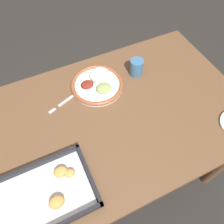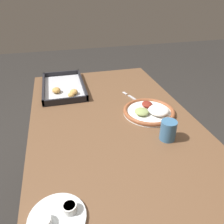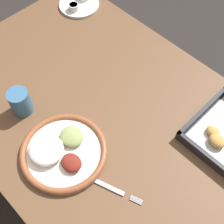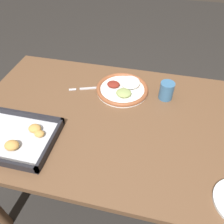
{
  "view_description": "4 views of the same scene",
  "coord_description": "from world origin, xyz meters",
  "px_view_note": "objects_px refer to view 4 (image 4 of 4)",
  "views": [
    {
      "loc": [
        0.22,
        0.47,
        1.54
      ],
      "look_at": [
        -0.0,
        0.0,
        0.76
      ],
      "focal_mm": 35.0,
      "sensor_mm": 36.0,
      "label": 1
    },
    {
      "loc": [
        -0.86,
        0.22,
        1.29
      ],
      "look_at": [
        -0.0,
        0.0,
        0.76
      ],
      "focal_mm": 35.0,
      "sensor_mm": 36.0,
      "label": 2
    },
    {
      "loc": [
        0.36,
        -0.36,
        1.56
      ],
      "look_at": [
        -0.0,
        0.0,
        0.76
      ],
      "focal_mm": 50.0,
      "sensor_mm": 36.0,
      "label": 3
    },
    {
      "loc": [
        -0.15,
        0.64,
        1.41
      ],
      "look_at": [
        -0.0,
        0.0,
        0.76
      ],
      "focal_mm": 35.0,
      "sensor_mm": 36.0,
      "label": 4
    }
  ],
  "objects_px": {
    "baking_tray": "(6,136)",
    "drinking_cup": "(166,91)",
    "fork": "(90,88)",
    "dinner_plate": "(123,88)"
  },
  "relations": [
    {
      "from": "baking_tray",
      "to": "drinking_cup",
      "type": "height_order",
      "value": "drinking_cup"
    },
    {
      "from": "baking_tray",
      "to": "fork",
      "type": "bearing_deg",
      "value": -122.1
    },
    {
      "from": "dinner_plate",
      "to": "drinking_cup",
      "type": "xyz_separation_m",
      "value": [
        -0.2,
        0.01,
        0.03
      ]
    },
    {
      "from": "fork",
      "to": "drinking_cup",
      "type": "relative_size",
      "value": 2.14
    },
    {
      "from": "fork",
      "to": "drinking_cup",
      "type": "bearing_deg",
      "value": 162.59
    },
    {
      "from": "fork",
      "to": "baking_tray",
      "type": "height_order",
      "value": "baking_tray"
    },
    {
      "from": "baking_tray",
      "to": "drinking_cup",
      "type": "bearing_deg",
      "value": -147.28
    },
    {
      "from": "fork",
      "to": "baking_tray",
      "type": "relative_size",
      "value": 0.44
    },
    {
      "from": "baking_tray",
      "to": "drinking_cup",
      "type": "relative_size",
      "value": 4.87
    },
    {
      "from": "dinner_plate",
      "to": "drinking_cup",
      "type": "height_order",
      "value": "drinking_cup"
    }
  ]
}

